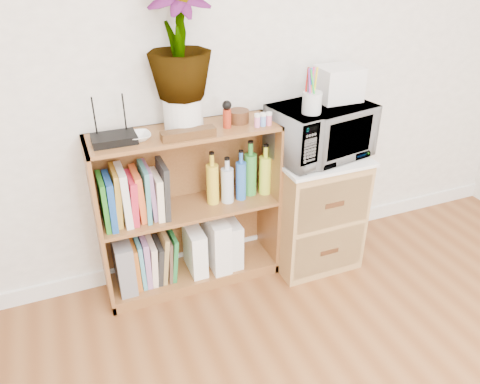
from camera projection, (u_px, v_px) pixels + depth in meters
skirting_board at (238, 245)px, 3.04m from camera, size 4.00×0.02×0.10m
bookshelf at (189, 211)px, 2.60m from camera, size 1.00×0.30×0.95m
wicker_unit at (312, 210)px, 2.85m from camera, size 0.50×0.45×0.70m
microwave at (320, 131)px, 2.59m from camera, size 0.59×0.45×0.30m
pen_cup at (312, 103)px, 2.38m from camera, size 0.10×0.10×0.11m
small_appliance at (338, 83)px, 2.55m from camera, size 0.23×0.19×0.18m
router at (114, 139)px, 2.23m from camera, size 0.21×0.14×0.04m
white_bowl at (137, 137)px, 2.26m from camera, size 0.13×0.13×0.03m
plant_pot at (183, 114)px, 2.35m from camera, size 0.20×0.20×0.17m
potted_plant at (179, 40)px, 2.17m from camera, size 0.31×0.31×0.55m
trinket_box at (188, 134)px, 2.28m from camera, size 0.27×0.07×0.04m
kokeshi_doll at (227, 119)px, 2.38m from camera, size 0.04×0.04×0.10m
wooden_bowl at (238, 116)px, 2.46m from camera, size 0.11×0.11×0.07m
paint_jars at (263, 121)px, 2.41m from camera, size 0.12×0.04×0.06m
file_box at (124, 263)px, 2.60m from camera, size 0.09×0.24×0.31m
magazine_holder_left at (195, 250)px, 2.73m from camera, size 0.09×0.22×0.28m
magazine_holder_mid at (216, 241)px, 2.76m from camera, size 0.10×0.26×0.33m
magazine_holder_right at (230, 241)px, 2.80m from camera, size 0.09×0.23×0.29m
cookbooks at (133, 195)px, 2.43m from camera, size 0.34×0.20×0.30m
liquor_bottles at (240, 174)px, 2.62m from camera, size 0.39×0.07×0.32m
lower_books at (153, 259)px, 2.66m from camera, size 0.26×0.19×0.30m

